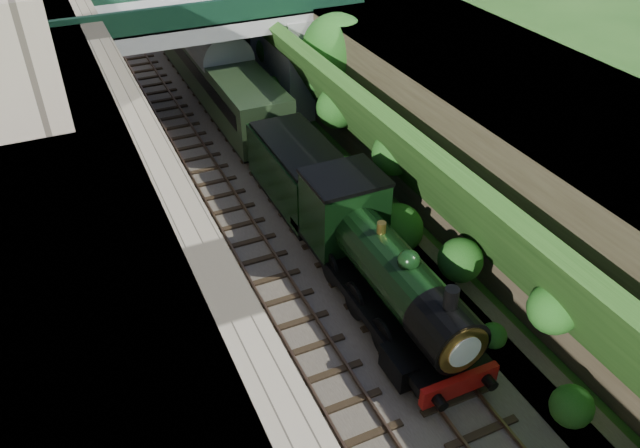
# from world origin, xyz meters

# --- Properties ---
(ground) EXTENTS (160.00, 160.00, 0.00)m
(ground) POSITION_xyz_m (0.00, 0.00, 0.00)
(ground) COLOR #1E4714
(ground) RESTS_ON ground
(trackbed) EXTENTS (10.00, 90.00, 0.20)m
(trackbed) POSITION_xyz_m (0.00, 20.00, 0.10)
(trackbed) COLOR #473F38
(trackbed) RESTS_ON ground
(retaining_wall) EXTENTS (1.00, 90.00, 7.00)m
(retaining_wall) POSITION_xyz_m (-5.50, 20.00, 3.50)
(retaining_wall) COLOR #756B56
(retaining_wall) RESTS_ON ground
(street_plateau_left) EXTENTS (6.00, 90.00, 7.00)m
(street_plateau_left) POSITION_xyz_m (-9.00, 20.00, 3.50)
(street_plateau_left) COLOR #262628
(street_plateau_left) RESTS_ON ground
(street_plateau_right) EXTENTS (8.00, 90.00, 6.25)m
(street_plateau_right) POSITION_xyz_m (9.50, 20.00, 3.12)
(street_plateau_right) COLOR #262628
(street_plateau_right) RESTS_ON ground
(embankment_slope) EXTENTS (4.64, 90.00, 6.36)m
(embankment_slope) POSITION_xyz_m (4.94, 19.52, 2.67)
(embankment_slope) COLOR #1E4714
(embankment_slope) RESTS_ON ground
(track_left) EXTENTS (2.50, 90.00, 0.20)m
(track_left) POSITION_xyz_m (-2.00, 20.00, 0.25)
(track_left) COLOR black
(track_left) RESTS_ON trackbed
(track_right) EXTENTS (2.50, 90.00, 0.20)m
(track_right) POSITION_xyz_m (1.20, 20.00, 0.25)
(track_right) COLOR black
(track_right) RESTS_ON trackbed
(road_bridge) EXTENTS (16.00, 6.40, 7.25)m
(road_bridge) POSITION_xyz_m (0.94, 24.00, 4.08)
(road_bridge) COLOR gray
(road_bridge) RESTS_ON ground
(tree) EXTENTS (3.60, 3.80, 6.60)m
(tree) POSITION_xyz_m (5.91, 18.98, 4.65)
(tree) COLOR black
(tree) RESTS_ON ground
(locomotive) EXTENTS (3.10, 10.22, 3.83)m
(locomotive) POSITION_xyz_m (1.20, 5.63, 1.89)
(locomotive) COLOR black
(locomotive) RESTS_ON trackbed
(tender) EXTENTS (2.70, 6.00, 3.05)m
(tender) POSITION_xyz_m (1.20, 13.00, 1.62)
(tender) COLOR black
(tender) RESTS_ON trackbed
(coach_front) EXTENTS (2.90, 18.00, 3.70)m
(coach_front) POSITION_xyz_m (1.20, 25.60, 2.05)
(coach_front) COLOR black
(coach_front) RESTS_ON trackbed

